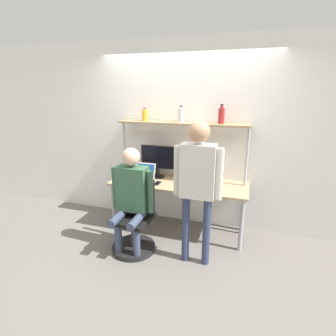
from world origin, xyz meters
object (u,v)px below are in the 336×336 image
at_px(monitor, 158,160).
at_px(person_standing, 198,176).
at_px(laptop, 144,176).
at_px(office_chair, 135,229).
at_px(bottle_clear, 181,115).
at_px(cell_phone, 157,183).
at_px(person_seated, 131,193).
at_px(bottle_red, 221,115).
at_px(bottle_amber, 145,115).

xyz_separation_m(monitor, person_standing, (0.76, -0.82, 0.08)).
bearing_deg(laptop, monitor, 59.12).
distance_m(office_chair, bottle_clear, 1.64).
distance_m(monitor, cell_phone, 0.40).
xyz_separation_m(cell_phone, person_standing, (0.67, -0.54, 0.34)).
bearing_deg(person_seated, bottle_clear, 64.50).
distance_m(bottle_clear, bottle_red, 0.55).
relative_size(office_chair, bottle_red, 3.69).
relative_size(bottle_clear, bottle_red, 0.89).
distance_m(cell_phone, office_chair, 0.70).
relative_size(person_seated, person_standing, 0.80).
distance_m(monitor, bottle_clear, 0.74).
distance_m(monitor, person_seated, 0.85).
distance_m(monitor, bottle_red, 1.12).
xyz_separation_m(office_chair, bottle_amber, (-0.14, 0.79, 1.37)).
bearing_deg(office_chair, cell_phone, 74.21).
height_order(office_chair, bottle_amber, bottle_amber).
distance_m(laptop, person_seated, 0.62).
height_order(office_chair, person_standing, person_standing).
height_order(monitor, person_standing, person_standing).
bearing_deg(laptop, person_seated, -82.82).
bearing_deg(bottle_clear, person_seated, -115.50).
bearing_deg(monitor, bottle_amber, 176.80).
bearing_deg(bottle_clear, person_standing, -63.42).
bearing_deg(cell_phone, person_standing, -38.89).
distance_m(laptop, person_standing, 1.11).
bearing_deg(cell_phone, bottle_amber, 134.52).
relative_size(bottle_red, bottle_amber, 1.37).
distance_m(monitor, person_standing, 1.12).
relative_size(monitor, person_seated, 0.38).
bearing_deg(person_seated, bottle_amber, 99.44).
distance_m(laptop, office_chair, 0.78).
bearing_deg(office_chair, person_seated, -94.69).
relative_size(office_chair, bottle_amber, 5.07).
xyz_separation_m(cell_phone, person_seated, (-0.14, -0.55, 0.05)).
relative_size(laptop, bottle_amber, 1.64).
distance_m(office_chair, person_seated, 0.52).
bearing_deg(bottle_red, office_chair, -140.09).
xyz_separation_m(monitor, office_chair, (-0.05, -0.78, -0.73)).
distance_m(person_seated, bottle_amber, 1.20).
bearing_deg(cell_phone, monitor, 108.69).
distance_m(cell_phone, bottle_clear, 1.00).
distance_m(laptop, bottle_red, 1.36).
distance_m(office_chair, bottle_red, 1.86).
xyz_separation_m(person_seated, bottle_amber, (-0.14, 0.84, 0.86)).
bearing_deg(cell_phone, person_seated, -104.83).
bearing_deg(bottle_amber, office_chair, -79.70).
relative_size(person_standing, bottle_red, 6.81).
xyz_separation_m(person_standing, bottle_amber, (-0.95, 0.83, 0.56)).
height_order(laptop, person_seated, person_seated).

